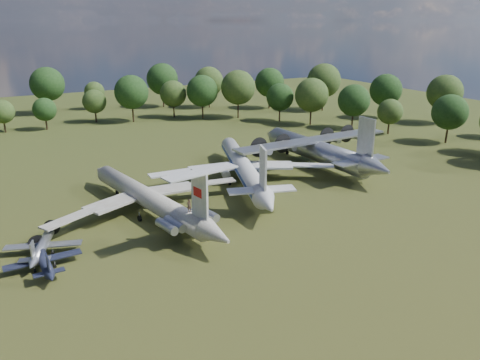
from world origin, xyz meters
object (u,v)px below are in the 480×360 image
small_prop_northwest (43,248)px  person_on_il62 (189,205)px  il62_airliner (148,202)px  tu104_jet (243,171)px  an12_transport (316,153)px  small_prop_west (44,262)px

small_prop_northwest → person_on_il62: (19.46, -5.05, 4.38)m
il62_airliner → person_on_il62: size_ratio=22.91×
tu104_jet → an12_transport: size_ratio=1.13×
an12_transport → small_prop_west: an12_transport is taller
il62_airliner → an12_transport: size_ratio=1.04×
small_prop_west → small_prop_northwest: 4.23m
tu104_jet → an12_transport: 19.73m
il62_airliner → small_prop_west: il62_airliner is taller
an12_transport → small_prop_northwest: an12_transport is taller
tu104_jet → small_prop_west: tu104_jet is taller
an12_transport → person_on_il62: 44.14m
il62_airliner → person_on_il62: person_on_il62 is taller
person_on_il62 → small_prop_northwest: bearing=-22.8°
il62_airliner → an12_transport: (40.82, 9.53, 0.63)m
small_prop_west → small_prop_northwest: small_prop_northwest is taller
tu104_jet → il62_airliner: bearing=-144.9°
tu104_jet → person_on_il62: size_ratio=24.77×
tu104_jet → person_on_il62: person_on_il62 is taller
small_prop_northwest → person_on_il62: bearing=3.5°
small_prop_west → an12_transport: bearing=16.5°
an12_transport → small_prop_west: 61.77m
il62_airliner → tu104_jet: size_ratio=0.93×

